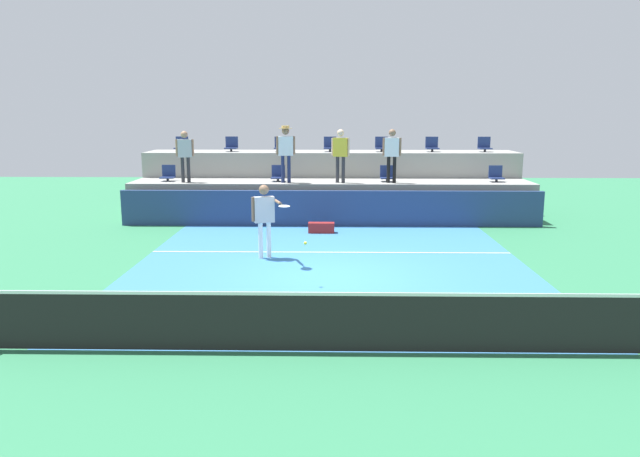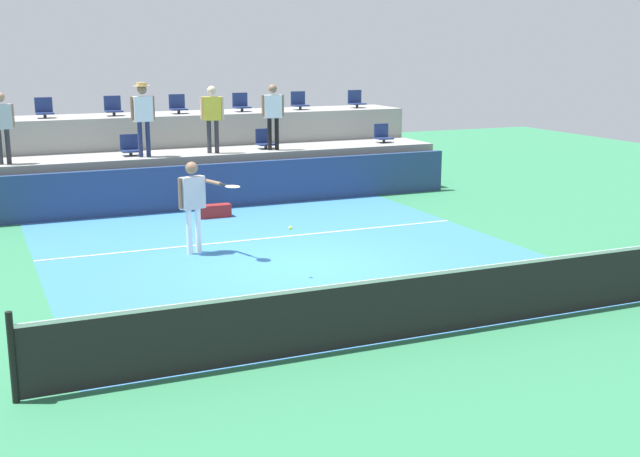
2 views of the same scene
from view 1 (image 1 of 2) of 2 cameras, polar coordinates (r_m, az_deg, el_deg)
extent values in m
plane|color=#2D754C|center=(12.82, 1.00, -4.75)|extent=(40.00, 40.00, 0.00)
cube|color=teal|center=(13.78, 1.01, -3.61)|extent=(9.00, 10.00, 0.01)
cube|color=white|center=(15.14, 1.02, -2.26)|extent=(9.00, 0.06, 0.00)
cube|color=black|center=(8.87, 0.95, -8.92)|extent=(10.40, 0.01, 0.87)
cube|color=white|center=(8.73, 0.95, -6.22)|extent=(10.40, 0.02, 0.05)
cube|color=navy|center=(18.57, 1.05, 1.92)|extent=(13.00, 0.16, 1.10)
cube|color=gray|center=(19.84, 1.05, 2.73)|extent=(13.00, 1.80, 1.25)
cube|color=gray|center=(21.57, 1.07, 4.53)|extent=(13.00, 1.80, 2.10)
cylinder|color=#2D2D33|center=(20.33, -14.23, 4.51)|extent=(0.08, 0.08, 0.10)
cube|color=navy|center=(20.32, -14.24, 4.70)|extent=(0.44, 0.40, 0.04)
cube|color=navy|center=(20.47, -14.13, 5.34)|extent=(0.44, 0.04, 0.38)
cylinder|color=#2D2D33|center=(19.68, -4.00, 4.62)|extent=(0.08, 0.08, 0.10)
cube|color=navy|center=(19.68, -4.00, 4.82)|extent=(0.44, 0.40, 0.04)
cube|color=navy|center=(19.83, -3.97, 5.48)|extent=(0.44, 0.04, 0.38)
cylinder|color=#2D2D33|center=(19.69, 6.37, 4.58)|extent=(0.08, 0.08, 0.10)
cube|color=navy|center=(19.68, 6.38, 4.78)|extent=(0.44, 0.40, 0.04)
cube|color=navy|center=(19.84, 6.34, 5.44)|extent=(0.44, 0.04, 0.38)
cylinder|color=#2D2D33|center=(20.32, 16.37, 4.40)|extent=(0.08, 0.08, 0.10)
cube|color=navy|center=(20.31, 16.38, 4.59)|extent=(0.44, 0.40, 0.04)
cube|color=navy|center=(20.46, 16.28, 5.23)|extent=(0.44, 0.04, 0.38)
cylinder|color=#2D2D33|center=(21.98, -13.01, 7.25)|extent=(0.08, 0.08, 0.10)
cube|color=navy|center=(21.98, -13.02, 7.43)|extent=(0.44, 0.40, 0.04)
cube|color=navy|center=(22.14, -12.93, 8.01)|extent=(0.44, 0.04, 0.38)
cylinder|color=#2D2D33|center=(21.62, -8.41, 7.36)|extent=(0.08, 0.08, 0.10)
cube|color=navy|center=(21.62, -8.42, 7.54)|extent=(0.44, 0.40, 0.04)
cube|color=navy|center=(21.78, -8.35, 8.12)|extent=(0.44, 0.04, 0.38)
cylinder|color=#2D2D33|center=(21.40, -3.76, 7.41)|extent=(0.08, 0.08, 0.10)
cube|color=navy|center=(21.40, -3.76, 7.60)|extent=(0.44, 0.40, 0.04)
cube|color=navy|center=(21.57, -3.73, 8.19)|extent=(0.44, 0.04, 0.38)
cylinder|color=#2D2D33|center=(21.33, 0.96, 7.42)|extent=(0.08, 0.08, 0.10)
cube|color=navy|center=(21.32, 0.96, 7.61)|extent=(0.44, 0.40, 0.04)
cube|color=navy|center=(21.49, 0.96, 8.20)|extent=(0.44, 0.04, 0.38)
cylinder|color=#2D2D33|center=(21.40, 5.86, 7.38)|extent=(0.08, 0.08, 0.10)
cube|color=navy|center=(21.39, 5.86, 7.57)|extent=(0.44, 0.40, 0.04)
cube|color=navy|center=(21.56, 5.83, 8.15)|extent=(0.44, 0.04, 0.38)
cylinder|color=#2D2D33|center=(21.62, 10.58, 7.29)|extent=(0.08, 0.08, 0.10)
cube|color=navy|center=(21.61, 10.59, 7.47)|extent=(0.44, 0.40, 0.04)
cube|color=navy|center=(21.78, 10.53, 8.05)|extent=(0.44, 0.04, 0.38)
cylinder|color=#2D2D33|center=(21.99, 15.35, 7.14)|extent=(0.08, 0.08, 0.10)
cube|color=navy|center=(21.99, 15.36, 7.33)|extent=(0.44, 0.40, 0.04)
cube|color=navy|center=(22.15, 15.27, 7.90)|extent=(0.44, 0.04, 0.38)
cylinder|color=white|center=(14.53, -5.64, -1.13)|extent=(0.14, 0.14, 0.88)
cylinder|color=white|center=(14.57, -4.87, -1.08)|extent=(0.14, 0.14, 0.88)
cube|color=#B2B2B7|center=(14.41, -5.31, 1.80)|extent=(0.51, 0.32, 0.62)
sphere|color=#846047|center=(14.35, -5.34, 3.68)|extent=(0.30, 0.30, 0.24)
cylinder|color=#846047|center=(14.36, -6.37, 1.82)|extent=(0.09, 0.09, 0.58)
cylinder|color=#846047|center=(14.17, -4.02, 2.52)|extent=(0.24, 0.55, 0.07)
cylinder|color=black|center=(13.81, -3.68, 2.30)|extent=(0.11, 0.26, 0.04)
ellipsoid|color=silver|center=(13.54, -3.41, 2.13)|extent=(0.35, 0.38, 0.03)
cylinder|color=#2D2D33|center=(19.84, -12.87, 5.44)|extent=(0.13, 0.13, 0.80)
cylinder|color=#2D2D33|center=(19.83, -12.34, 5.46)|extent=(0.13, 0.13, 0.80)
cube|color=#B2B2B7|center=(19.78, -12.69, 7.42)|extent=(0.46, 0.25, 0.57)
sphere|color=#A87A5B|center=(19.76, -12.74, 8.69)|extent=(0.25, 0.25, 0.22)
cylinder|color=#A87A5B|center=(19.80, -13.43, 7.44)|extent=(0.08, 0.08, 0.54)
cylinder|color=#A87A5B|center=(19.77, -11.96, 7.50)|extent=(0.08, 0.08, 0.54)
cylinder|color=navy|center=(19.32, -3.54, 5.63)|extent=(0.12, 0.12, 0.86)
cylinder|color=navy|center=(19.33, -2.96, 5.64)|extent=(0.12, 0.12, 0.86)
cube|color=white|center=(19.27, -3.27, 7.82)|extent=(0.48, 0.23, 0.61)
sphere|color=#846047|center=(19.25, -3.29, 9.21)|extent=(0.26, 0.26, 0.23)
cylinder|color=#846047|center=(19.26, -4.08, 7.86)|extent=(0.08, 0.08, 0.57)
cylinder|color=#846047|center=(19.28, -2.47, 7.88)|extent=(0.08, 0.08, 0.57)
cylinder|color=tan|center=(19.25, -3.29, 9.45)|extent=(0.47, 0.47, 0.01)
cylinder|color=tan|center=(19.25, -3.29, 9.58)|extent=(0.27, 0.27, 0.09)
cylinder|color=#2D2D33|center=(19.29, 1.67, 5.60)|extent=(0.13, 0.13, 0.83)
cylinder|color=#2D2D33|center=(19.25, 2.22, 5.58)|extent=(0.13, 0.13, 0.83)
cube|color=yellow|center=(19.22, 1.96, 7.70)|extent=(0.48, 0.28, 0.59)
sphere|color=beige|center=(19.20, 1.97, 9.04)|extent=(0.27, 0.27, 0.22)
cylinder|color=beige|center=(19.28, 1.20, 7.76)|extent=(0.08, 0.08, 0.55)
cylinder|color=beige|center=(19.16, 2.72, 7.73)|extent=(0.08, 0.08, 0.55)
cylinder|color=black|center=(19.37, 6.50, 5.56)|extent=(0.13, 0.13, 0.83)
cylinder|color=black|center=(19.36, 7.06, 5.54)|extent=(0.13, 0.13, 0.83)
cube|color=white|center=(19.31, 6.83, 7.66)|extent=(0.47, 0.25, 0.59)
sphere|color=#846047|center=(19.29, 6.86, 9.00)|extent=(0.26, 0.26, 0.23)
cylinder|color=#846047|center=(19.33, 6.05, 7.73)|extent=(0.08, 0.08, 0.56)
cylinder|color=#846047|center=(19.30, 7.61, 7.69)|extent=(0.08, 0.08, 0.56)
sphere|color=#CCE033|center=(12.10, -1.40, -1.40)|extent=(0.07, 0.07, 0.07)
cube|color=maroon|center=(17.57, 0.12, 0.08)|extent=(0.76, 0.28, 0.30)
camera|label=2|loc=(5.57, -98.39, 3.03)|focal=45.87mm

